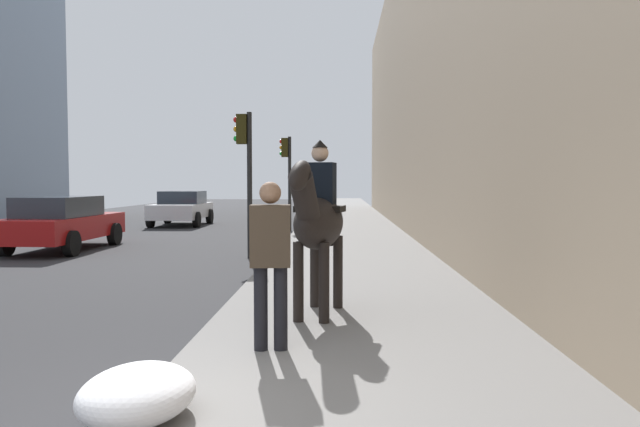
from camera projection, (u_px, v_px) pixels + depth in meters
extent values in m
ellipsoid|color=black|center=(319.00, 223.00, 7.69)|extent=(1.58, 0.82, 0.66)
cylinder|color=black|center=(324.00, 283.00, 7.26)|extent=(0.13, 0.13, 0.98)
cylinder|color=black|center=(298.00, 282.00, 7.32)|extent=(0.13, 0.13, 0.98)
cylinder|color=black|center=(338.00, 272.00, 8.13)|extent=(0.13, 0.13, 0.98)
cylinder|color=black|center=(315.00, 271.00, 8.20)|extent=(0.13, 0.13, 0.98)
cylinder|color=black|center=(305.00, 197.00, 6.92)|extent=(0.67, 0.39, 0.68)
ellipsoid|color=black|center=(300.00, 175.00, 6.71)|extent=(0.66, 0.33, 0.49)
cylinder|color=black|center=(330.00, 227.00, 8.39)|extent=(0.30, 0.15, 0.55)
cube|color=black|center=(320.00, 209.00, 7.73)|extent=(0.54, 0.67, 0.08)
cube|color=black|center=(320.00, 184.00, 7.72)|extent=(0.34, 0.42, 0.55)
sphere|color=#D8AD8C|center=(320.00, 153.00, 7.70)|extent=(0.22, 0.22, 0.22)
cone|color=black|center=(320.00, 144.00, 7.69)|extent=(0.23, 0.23, 0.10)
cylinder|color=black|center=(261.00, 308.00, 6.08)|extent=(0.14, 0.14, 0.85)
cylinder|color=black|center=(281.00, 308.00, 6.09)|extent=(0.14, 0.14, 0.85)
cube|color=#3F3326|center=(270.00, 236.00, 6.05)|extent=(0.29, 0.42, 0.62)
sphere|color=#8C664C|center=(270.00, 193.00, 6.03)|extent=(0.22, 0.22, 0.22)
cube|color=maroon|center=(64.00, 227.00, 16.09)|extent=(4.40, 1.73, 0.60)
cube|color=#262D38|center=(59.00, 206.00, 15.80)|extent=(2.36, 1.50, 0.52)
cylinder|color=black|center=(58.00, 234.00, 17.50)|extent=(0.64, 0.23, 0.64)
cylinder|color=black|center=(115.00, 234.00, 17.42)|extent=(0.64, 0.23, 0.64)
cylinder|color=black|center=(5.00, 243.00, 14.79)|extent=(0.64, 0.23, 0.64)
cylinder|color=black|center=(71.00, 244.00, 14.71)|extent=(0.64, 0.23, 0.64)
cube|color=silver|center=(181.00, 211.00, 25.33)|extent=(3.94, 1.88, 0.60)
cube|color=#262D38|center=(183.00, 197.00, 25.53)|extent=(1.86, 1.65, 0.52)
cylinder|color=black|center=(197.00, 220.00, 24.10)|extent=(0.64, 0.22, 0.64)
cylinder|color=black|center=(150.00, 220.00, 24.15)|extent=(0.64, 0.22, 0.64)
cylinder|color=black|center=(210.00, 216.00, 26.53)|extent=(0.64, 0.22, 0.64)
cylinder|color=black|center=(168.00, 216.00, 26.59)|extent=(0.64, 0.22, 0.64)
cylinder|color=black|center=(250.00, 186.00, 14.31)|extent=(0.12, 0.12, 3.47)
cube|color=#2D280C|center=(242.00, 129.00, 14.25)|extent=(0.20, 0.24, 0.70)
sphere|color=red|center=(236.00, 120.00, 14.24)|extent=(0.14, 0.14, 0.14)
sphere|color=orange|center=(236.00, 129.00, 14.25)|extent=(0.14, 0.14, 0.14)
sphere|color=green|center=(236.00, 139.00, 14.26)|extent=(0.14, 0.14, 0.14)
cylinder|color=black|center=(290.00, 184.00, 22.32)|extent=(0.12, 0.12, 3.49)
cube|color=#2D280C|center=(285.00, 148.00, 22.26)|extent=(0.20, 0.24, 0.70)
sphere|color=red|center=(281.00, 142.00, 22.25)|extent=(0.14, 0.14, 0.14)
sphere|color=orange|center=(281.00, 148.00, 22.26)|extent=(0.14, 0.14, 0.14)
sphere|color=green|center=(281.00, 154.00, 22.27)|extent=(0.14, 0.14, 0.14)
ellipsoid|color=white|center=(138.00, 394.00, 4.32)|extent=(1.06, 0.81, 0.37)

